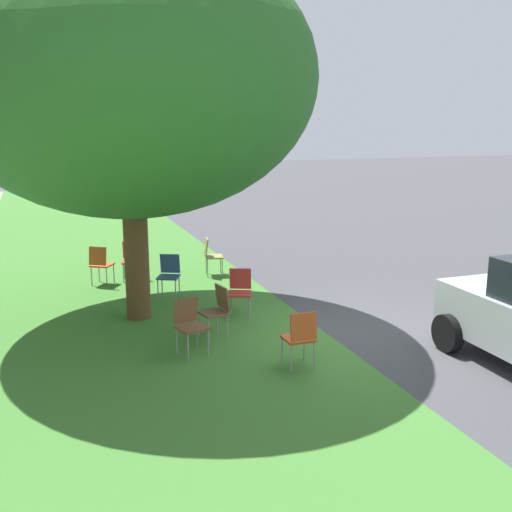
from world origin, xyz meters
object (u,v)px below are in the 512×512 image
Objects in this scene: chair_4 at (132,257)px; chair_6 at (100,262)px; chair_1 at (190,322)px; chair_7 at (300,335)px; chair_0 at (211,253)px; chair_3 at (240,289)px; street_tree at (129,78)px; chair_5 at (169,272)px; chair_2 at (217,308)px.

chair_4 is 1.00× the size of chair_6.
chair_1 and chair_7 have the same top height.
chair_0 and chair_1 have the same top height.
chair_3 is 2.63m from chair_7.
chair_1 is (-2.05, -0.46, -3.72)m from street_tree.
chair_6 is at bearing 9.38° from street_tree.
chair_4 is at bearing 83.51° from chair_0.
chair_6 is at bearing 21.58° from chair_7.
chair_3 and chair_4 have the same top height.
chair_3 is (-0.53, -1.78, -3.72)m from street_tree.
street_tree is 7.52× the size of chair_3.
chair_5 is 1.00× the size of chair_6.
chair_6 is at bearing 41.03° from chair_5.
chair_3 is 1.90m from chair_5.
chair_5 is 1.85m from chair_6.
chair_5 is at bearing -36.28° from street_tree.
street_tree reaches higher than chair_2.
chair_4 is at bearing 1.92° from chair_1.
chair_7 is (-1.67, -0.77, 0.00)m from chair_2.
chair_3 is at bearing 174.29° from chair_0.
chair_0 is 1.00× the size of chair_1.
street_tree reaches higher than chair_5.
chair_2 is 4.29m from chair_4.
chair_0 is 1.00× the size of chair_5.
chair_4 is 1.00× the size of chair_7.
chair_1 is at bearing 138.97° from chair_3.
chair_1 is 1.00× the size of chair_7.
chair_3 is at bearing -36.91° from chair_2.
chair_6 is (3.03, 2.19, 0.00)m from chair_3.
chair_7 is at bearing -179.03° from chair_3.
chair_1 is at bearing -167.36° from street_tree.
chair_3 is at bearing 0.97° from chair_7.
chair_4 is (4.23, 0.76, 0.00)m from chair_2.
chair_4 is at bearing 10.14° from chair_2.
chair_3 is (1.52, -1.32, 0.00)m from chair_1.
chair_1 and chair_6 have the same top height.
chair_5 is (3.15, -0.34, 0.00)m from chair_1.
street_tree reaches higher than chair_1.
chair_3 is at bearing -41.03° from chair_1.
chair_4 is 0.75m from chair_6.
chair_7 is at bearing -166.52° from chair_5.
street_tree is at bearing 140.39° from chair_0.
chair_6 is at bearing 107.92° from chair_4.
chair_4 and chair_5 have the same top height.
chair_4 is at bearing 24.44° from chair_3.
chair_4 is (3.26, 1.48, 0.00)m from chair_3.
street_tree is 4.63m from chair_4.
chair_4 is at bearing 14.52° from chair_7.
chair_0 is at bearing -89.38° from chair_6.
chair_2 is at bearing -159.82° from chair_6.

